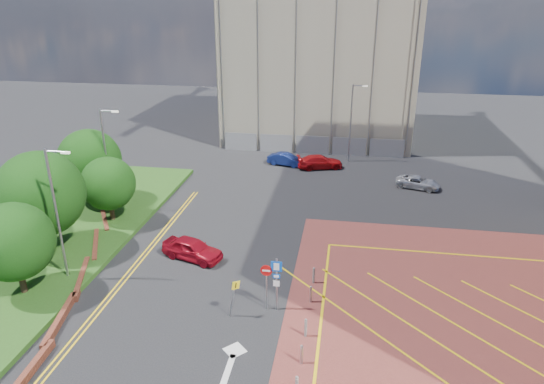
% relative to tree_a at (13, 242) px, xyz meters
% --- Properties ---
extents(ground, '(140.00, 140.00, 0.00)m').
position_rel_tree_a_xyz_m(ground, '(14.00, 0.00, -3.50)').
color(ground, black).
rests_on(ground, ground).
extents(grass_bed, '(14.00, 32.00, 0.30)m').
position_rel_tree_a_xyz_m(grass_bed, '(-4.00, 6.00, -3.35)').
color(grass_bed, '#284A17').
rests_on(grass_bed, ground).
extents(retaining_wall, '(6.06, 20.33, 0.40)m').
position_rel_tree_a_xyz_m(retaining_wall, '(2.20, 2.00, -3.30)').
color(retaining_wall, brown).
rests_on(retaining_wall, ground).
extents(tree_a, '(4.40, 4.40, 5.41)m').
position_rel_tree_a_xyz_m(tree_a, '(0.00, 0.00, 0.00)').
color(tree_a, '#3D2B1C').
rests_on(tree_a, grass_bed).
extents(tree_b, '(5.60, 5.60, 6.74)m').
position_rel_tree_a_xyz_m(tree_b, '(-1.50, 5.00, 0.73)').
color(tree_b, '#3D2B1C').
rests_on(tree_b, grass_bed).
extents(tree_c, '(4.00, 4.00, 4.90)m').
position_rel_tree_a_xyz_m(tree_c, '(0.50, 10.00, -0.31)').
color(tree_c, '#3D2B1C').
rests_on(tree_c, grass_bed).
extents(tree_d, '(5.00, 5.00, 6.08)m').
position_rel_tree_a_xyz_m(tree_d, '(-2.50, 13.00, 0.37)').
color(tree_d, '#3D2B1C').
rests_on(tree_d, grass_bed).
extents(lamp_left_near, '(1.53, 0.16, 8.00)m').
position_rel_tree_a_xyz_m(lamp_left_near, '(1.58, 2.00, 1.16)').
color(lamp_left_near, '#9EA0A8').
rests_on(lamp_left_near, grass_bed).
extents(lamp_left_far, '(1.53, 0.16, 8.00)m').
position_rel_tree_a_xyz_m(lamp_left_far, '(-0.42, 12.00, 1.16)').
color(lamp_left_far, '#9EA0A8').
rests_on(lamp_left_far, grass_bed).
extents(lamp_back, '(1.53, 0.16, 8.00)m').
position_rel_tree_a_xyz_m(lamp_back, '(18.08, 28.00, 0.86)').
color(lamp_back, '#9EA0A8').
rests_on(lamp_back, ground).
extents(sign_cluster, '(1.17, 0.12, 3.20)m').
position_rel_tree_a_xyz_m(sign_cluster, '(14.30, 0.98, -1.55)').
color(sign_cluster, '#9EA0A8').
rests_on(sign_cluster, ground).
extents(warning_sign, '(0.65, 0.40, 2.25)m').
position_rel_tree_a_xyz_m(warning_sign, '(12.36, 0.01, -2.07)').
color(warning_sign, '#9EA0A8').
rests_on(warning_sign, ground).
extents(bollard_row, '(0.14, 11.14, 0.90)m').
position_rel_tree_a_xyz_m(bollard_row, '(16.30, -1.67, -3.03)').
color(bollard_row, '#9EA0A8').
rests_on(bollard_row, forecourt).
extents(construction_building, '(21.20, 19.20, 22.00)m').
position_rel_tree_a_xyz_m(construction_building, '(14.00, 40.00, 7.50)').
color(construction_building, '#AA9E8B').
rests_on(construction_building, ground).
extents(construction_fence, '(21.60, 0.06, 2.00)m').
position_rel_tree_a_xyz_m(construction_fence, '(15.00, 30.00, -2.50)').
color(construction_fence, gray).
rests_on(construction_fence, ground).
extents(car_red_left, '(4.44, 2.82, 1.41)m').
position_rel_tree_a_xyz_m(car_red_left, '(8.20, 5.72, -2.80)').
color(car_red_left, maroon).
rests_on(car_red_left, ground).
extents(car_blue_back, '(3.96, 2.19, 1.24)m').
position_rel_tree_a_xyz_m(car_blue_back, '(11.71, 25.65, -2.88)').
color(car_blue_back, navy).
rests_on(car_blue_back, ground).
extents(car_red_back, '(4.88, 3.07, 1.32)m').
position_rel_tree_a_xyz_m(car_red_back, '(15.20, 25.28, -2.84)').
color(car_red_back, red).
rests_on(car_red_back, ground).
extents(car_silver_back, '(4.21, 2.78, 1.07)m').
position_rel_tree_a_xyz_m(car_silver_back, '(24.29, 21.20, -2.97)').
color(car_silver_back, silver).
rests_on(car_silver_back, ground).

